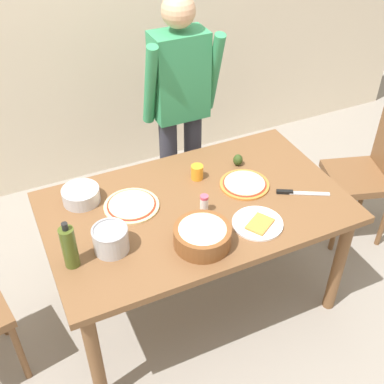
# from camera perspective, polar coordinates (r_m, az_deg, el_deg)

# --- Properties ---
(ground) EXTENTS (8.00, 8.00, 0.00)m
(ground) POSITION_cam_1_polar(r_m,az_deg,el_deg) (3.16, 0.39, -12.06)
(ground) COLOR gray
(wall_back) EXTENTS (5.60, 0.10, 2.60)m
(wall_back) POSITION_cam_1_polar(r_m,az_deg,el_deg) (3.70, -10.77, 19.95)
(wall_back) COLOR beige
(wall_back) RESTS_ON ground
(dining_table) EXTENTS (1.60, 0.96, 0.76)m
(dining_table) POSITION_cam_1_polar(r_m,az_deg,el_deg) (2.68, 0.45, -2.96)
(dining_table) COLOR brown
(dining_table) RESTS_ON ground
(person_cook) EXTENTS (0.49, 0.25, 1.62)m
(person_cook) POSITION_cam_1_polar(r_m,az_deg,el_deg) (3.17, -1.39, 10.26)
(person_cook) COLOR #2D2D38
(person_cook) RESTS_ON ground
(chair_wooden_right) EXTENTS (0.50, 0.50, 0.95)m
(chair_wooden_right) POSITION_cam_1_polar(r_m,az_deg,el_deg) (3.46, 20.00, 2.57)
(chair_wooden_right) COLOR brown
(chair_wooden_right) RESTS_ON ground
(pizza_raw_on_board) EXTENTS (0.29, 0.29, 0.02)m
(pizza_raw_on_board) POSITION_cam_1_polar(r_m,az_deg,el_deg) (2.62, -7.03, -1.55)
(pizza_raw_on_board) COLOR beige
(pizza_raw_on_board) RESTS_ON dining_table
(pizza_cooked_on_tray) EXTENTS (0.28, 0.28, 0.02)m
(pizza_cooked_on_tray) POSITION_cam_1_polar(r_m,az_deg,el_deg) (2.76, 6.11, 0.93)
(pizza_cooked_on_tray) COLOR #C67A33
(pizza_cooked_on_tray) RESTS_ON dining_table
(plate_with_slice) EXTENTS (0.26, 0.26, 0.02)m
(plate_with_slice) POSITION_cam_1_polar(r_m,az_deg,el_deg) (2.52, 7.66, -3.62)
(plate_with_slice) COLOR white
(plate_with_slice) RESTS_ON dining_table
(popcorn_bowl) EXTENTS (0.28, 0.28, 0.11)m
(popcorn_bowl) POSITION_cam_1_polar(r_m,az_deg,el_deg) (2.36, 1.21, -4.95)
(popcorn_bowl) COLOR brown
(popcorn_bowl) RESTS_ON dining_table
(mixing_bowl_steel) EXTENTS (0.20, 0.20, 0.08)m
(mixing_bowl_steel) POSITION_cam_1_polar(r_m,az_deg,el_deg) (2.68, -12.75, -0.36)
(mixing_bowl_steel) COLOR #B7B7BC
(mixing_bowl_steel) RESTS_ON dining_table
(olive_oil_bottle) EXTENTS (0.07, 0.07, 0.26)m
(olive_oil_bottle) POSITION_cam_1_polar(r_m,az_deg,el_deg) (2.29, -14.05, -6.19)
(olive_oil_bottle) COLOR #47561E
(olive_oil_bottle) RESTS_ON dining_table
(steel_pot) EXTENTS (0.17, 0.17, 0.13)m
(steel_pot) POSITION_cam_1_polar(r_m,az_deg,el_deg) (2.36, -9.41, -5.40)
(steel_pot) COLOR #B7B7BC
(steel_pot) RESTS_ON dining_table
(cup_orange) EXTENTS (0.07, 0.07, 0.08)m
(cup_orange) POSITION_cam_1_polar(r_m,az_deg,el_deg) (2.78, 0.59, 2.32)
(cup_orange) COLOR orange
(cup_orange) RESTS_ON dining_table
(salt_shaker) EXTENTS (0.04, 0.04, 0.11)m
(salt_shaker) POSITION_cam_1_polar(r_m,az_deg,el_deg) (2.54, 1.42, -1.38)
(salt_shaker) COLOR white
(salt_shaker) RESTS_ON dining_table
(chef_knife) EXTENTS (0.27, 0.16, 0.02)m
(chef_knife) POSITION_cam_1_polar(r_m,az_deg,el_deg) (2.75, 12.00, -0.07)
(chef_knife) COLOR silver
(chef_knife) RESTS_ON dining_table
(avocado) EXTENTS (0.06, 0.06, 0.07)m
(avocado) POSITION_cam_1_polar(r_m,az_deg,el_deg) (2.90, 5.35, 3.73)
(avocado) COLOR #2D4219
(avocado) RESTS_ON dining_table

